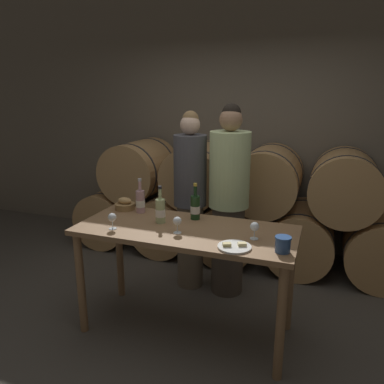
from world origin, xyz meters
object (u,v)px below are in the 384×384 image
(person_left, at_px, (190,200))
(blue_crock, at_px, (283,244))
(wine_bottle_red, at_px, (195,207))
(bread_basket, at_px, (125,205))
(wine_glass_left, at_px, (177,222))
(wine_bottle_white, at_px, (160,211))
(wine_glass_far_left, at_px, (112,218))
(wine_bottle_rose, at_px, (140,201))
(tasting_table, at_px, (186,242))
(person_right, at_px, (229,201))
(cheese_plate, at_px, (234,247))
(wine_glass_center, at_px, (255,227))

(person_left, xyz_separation_m, blue_crock, (0.98, -0.92, 0.06))
(wine_bottle_red, relative_size, bread_basket, 1.72)
(wine_bottle_red, xyz_separation_m, wine_glass_left, (-0.02, -0.34, -0.01))
(bread_basket, bearing_deg, wine_bottle_white, -25.39)
(wine_glass_far_left, xyz_separation_m, wine_glass_left, (0.50, 0.09, 0.00))
(wine_bottle_rose, height_order, wine_glass_far_left, wine_bottle_rose)
(tasting_table, bearing_deg, blue_crock, -14.74)
(blue_crock, bearing_deg, person_right, 123.03)
(blue_crock, bearing_deg, wine_bottle_rose, 161.32)
(person_left, relative_size, wine_glass_far_left, 13.86)
(person_right, distance_m, wine_glass_far_left, 1.15)
(cheese_plate, bearing_deg, blue_crock, 7.90)
(person_left, bearing_deg, blue_crock, -43.20)
(bread_basket, distance_m, cheese_plate, 1.23)
(person_left, relative_size, wine_bottle_rose, 5.79)
(wine_glass_far_left, relative_size, wine_glass_center, 1.00)
(bread_basket, distance_m, wine_glass_center, 1.25)
(tasting_table, distance_m, wine_glass_center, 0.58)
(person_right, relative_size, wine_bottle_rose, 6.03)
(tasting_table, height_order, person_right, person_right)
(person_right, xyz_separation_m, wine_bottle_white, (-0.39, -0.68, 0.08))
(wine_bottle_red, distance_m, wine_glass_left, 0.34)
(wine_bottle_rose, xyz_separation_m, wine_glass_far_left, (-0.01, -0.43, -0.01))
(person_left, xyz_separation_m, wine_bottle_white, (-0.00, -0.68, 0.10))
(blue_crock, distance_m, wine_glass_far_left, 1.27)
(wine_bottle_white, bearing_deg, person_right, 60.29)
(person_right, xyz_separation_m, bread_basket, (-0.83, -0.47, 0.02))
(person_right, xyz_separation_m, blue_crock, (0.60, -0.92, 0.03))
(wine_glass_far_left, bearing_deg, blue_crock, 0.43)
(person_right, xyz_separation_m, wine_bottle_rose, (-0.66, -0.50, 0.07))
(cheese_plate, bearing_deg, wine_glass_far_left, 177.99)
(wine_bottle_rose, relative_size, wine_glass_far_left, 2.39)
(blue_crock, bearing_deg, wine_bottle_red, 150.85)
(wine_bottle_red, height_order, blue_crock, wine_bottle_red)
(person_right, relative_size, wine_bottle_red, 5.98)
(wine_bottle_rose, distance_m, bread_basket, 0.19)
(blue_crock, bearing_deg, wine_glass_far_left, -179.57)
(person_right, distance_m, cheese_plate, 1.01)
(wine_bottle_rose, distance_m, wine_glass_center, 1.07)
(wine_glass_left, distance_m, wine_glass_center, 0.56)
(wine_glass_far_left, distance_m, wine_glass_center, 1.07)
(wine_bottle_red, bearing_deg, tasting_table, -90.10)
(cheese_plate, relative_size, wine_glass_center, 1.83)
(wine_bottle_white, xyz_separation_m, wine_glass_left, (0.21, -0.16, -0.01))
(person_left, bearing_deg, bread_basket, -133.88)
(tasting_table, relative_size, wine_bottle_white, 5.59)
(person_right, bearing_deg, bread_basket, -150.69)
(wine_bottle_white, distance_m, wine_glass_center, 0.77)
(wine_glass_left, bearing_deg, bread_basket, 150.22)
(bread_basket, bearing_deg, person_left, 46.12)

